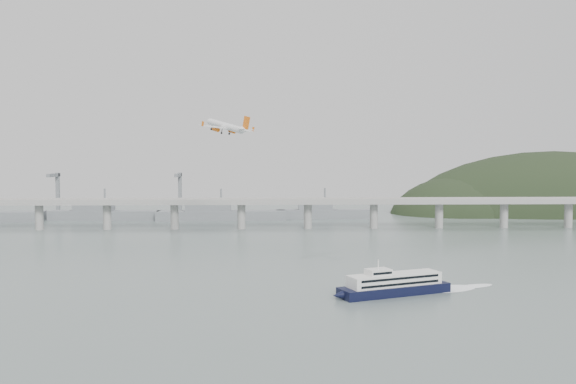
{
  "coord_description": "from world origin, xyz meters",
  "views": [
    {
      "loc": [
        -10.82,
        -256.31,
        53.7
      ],
      "look_at": [
        0.0,
        55.0,
        36.0
      ],
      "focal_mm": 38.0,
      "sensor_mm": 36.0,
      "label": 1
    }
  ],
  "objects": [
    {
      "name": "ferry",
      "position": [
        39.08,
        -21.66,
        3.86
      ],
      "size": [
        72.27,
        33.63,
        14.24
      ],
      "rotation": [
        0.0,
        0.0,
        0.36
      ],
      "color": "black",
      "rests_on": "ground"
    },
    {
      "name": "airliner",
      "position": [
        -34.53,
        104.28,
        71.9
      ],
      "size": [
        32.67,
        34.69,
        11.86
      ],
      "rotation": [
        0.05,
        -0.21,
        2.29
      ],
      "color": "white",
      "rests_on": "ground"
    },
    {
      "name": "ground",
      "position": [
        0.0,
        0.0,
        0.0
      ],
      "size": [
        900.0,
        900.0,
        0.0
      ],
      "primitive_type": "plane",
      "color": "slate",
      "rests_on": "ground"
    },
    {
      "name": "headland",
      "position": [
        285.18,
        331.75,
        -19.34
      ],
      "size": [
        365.0,
        155.0,
        156.0
      ],
      "color": "black",
      "rests_on": "ground"
    },
    {
      "name": "bridge",
      "position": [
        -1.15,
        200.0,
        17.65
      ],
      "size": [
        800.0,
        22.0,
        23.9
      ],
      "color": "#969694",
      "rests_on": "ground"
    },
    {
      "name": "distant_fleet",
      "position": [
        -155.36,
        265.08,
        6.22
      ],
      "size": [
        453.0,
        60.9,
        40.0
      ],
      "color": "slate",
      "rests_on": "ground"
    }
  ]
}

